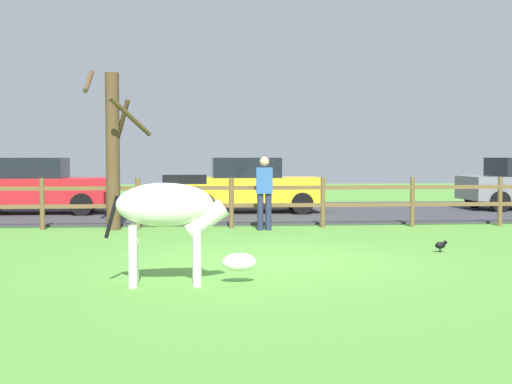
{
  "coord_description": "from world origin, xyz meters",
  "views": [
    {
      "loc": [
        -1.11,
        -10.56,
        1.64
      ],
      "look_at": [
        -0.18,
        0.68,
        1.06
      ],
      "focal_mm": 47.85,
      "sensor_mm": 36.0,
      "label": 1
    }
  ],
  "objects_px": {
    "zebra": "(172,213)",
    "visitor_near_fence": "(264,190)",
    "bare_tree": "(113,147)",
    "parked_car_red": "(35,185)",
    "parked_car_yellow": "(249,185)",
    "crow_on_grass": "(441,245)"
  },
  "relations": [
    {
      "from": "parked_car_red",
      "to": "crow_on_grass",
      "type": "bearing_deg",
      "value": -43.07
    },
    {
      "from": "parked_car_yellow",
      "to": "visitor_near_fence",
      "type": "height_order",
      "value": "visitor_near_fence"
    },
    {
      "from": "visitor_near_fence",
      "to": "zebra",
      "type": "bearing_deg",
      "value": -105.69
    },
    {
      "from": "parked_car_red",
      "to": "visitor_near_fence",
      "type": "xyz_separation_m",
      "value": [
        6.03,
        -4.4,
        0.06
      ]
    },
    {
      "from": "zebra",
      "to": "parked_car_red",
      "type": "bearing_deg",
      "value": 111.48
    },
    {
      "from": "zebra",
      "to": "parked_car_yellow",
      "type": "xyz_separation_m",
      "value": [
        1.77,
        10.69,
        -0.08
      ]
    },
    {
      "from": "zebra",
      "to": "parked_car_red",
      "type": "relative_size",
      "value": 0.48
    },
    {
      "from": "zebra",
      "to": "visitor_near_fence",
      "type": "height_order",
      "value": "visitor_near_fence"
    },
    {
      "from": "crow_on_grass",
      "to": "zebra",
      "type": "bearing_deg",
      "value": -149.65
    },
    {
      "from": "bare_tree",
      "to": "parked_car_red",
      "type": "xyz_separation_m",
      "value": [
        -2.67,
        4.03,
        -1.02
      ]
    },
    {
      "from": "zebra",
      "to": "parked_car_yellow",
      "type": "relative_size",
      "value": 0.48
    },
    {
      "from": "bare_tree",
      "to": "visitor_near_fence",
      "type": "distance_m",
      "value": 3.52
    },
    {
      "from": "bare_tree",
      "to": "crow_on_grass",
      "type": "xyz_separation_m",
      "value": [
        6.05,
        -4.12,
        -1.74
      ]
    },
    {
      "from": "crow_on_grass",
      "to": "bare_tree",
      "type": "bearing_deg",
      "value": 145.76
    },
    {
      "from": "bare_tree",
      "to": "zebra",
      "type": "xyz_separation_m",
      "value": [
        1.57,
        -6.74,
        -0.94
      ]
    },
    {
      "from": "zebra",
      "to": "parked_car_red",
      "type": "xyz_separation_m",
      "value": [
        -4.24,
        10.77,
        -0.08
      ]
    },
    {
      "from": "parked_car_red",
      "to": "zebra",
      "type": "bearing_deg",
      "value": -68.52
    },
    {
      "from": "visitor_near_fence",
      "to": "crow_on_grass",
      "type": "bearing_deg",
      "value": -54.31
    },
    {
      "from": "crow_on_grass",
      "to": "parked_car_yellow",
      "type": "distance_m",
      "value": 8.54
    },
    {
      "from": "crow_on_grass",
      "to": "visitor_near_fence",
      "type": "bearing_deg",
      "value": 125.69
    },
    {
      "from": "bare_tree",
      "to": "parked_car_yellow",
      "type": "distance_m",
      "value": 5.27
    },
    {
      "from": "bare_tree",
      "to": "visitor_near_fence",
      "type": "relative_size",
      "value": 2.21
    }
  ]
}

